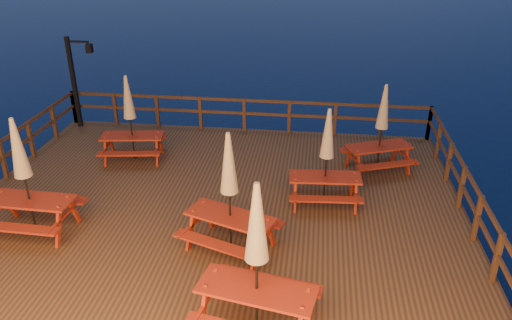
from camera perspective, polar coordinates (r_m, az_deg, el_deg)
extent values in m
plane|color=#051433|center=(12.46, -4.61, -6.81)|extent=(500.00, 500.00, 0.00)
cube|color=#482517|center=(12.35, -4.64, -6.03)|extent=(12.00, 10.00, 0.40)
cylinder|color=#341E10|center=(18.22, -19.13, 1.74)|extent=(0.24, 0.24, 1.40)
cylinder|color=#341E10|center=(16.57, -1.42, 0.84)|extent=(0.24, 0.24, 1.40)
cylinder|color=#341E10|center=(16.74, 17.90, -0.23)|extent=(0.24, 0.24, 1.40)
cube|color=#341E10|center=(16.15, -1.36, 6.85)|extent=(11.70, 0.06, 0.09)
cube|color=#341E10|center=(16.30, -1.34, 5.37)|extent=(11.70, 0.06, 0.09)
cube|color=#341E10|center=(17.60, -16.66, 5.66)|extent=(0.10, 0.10, 1.10)
cube|color=#341E10|center=(16.31, -1.34, 5.19)|extent=(0.10, 0.10, 1.10)
cube|color=#341E10|center=(16.32, 15.18, 4.28)|extent=(0.10, 0.10, 1.10)
cube|color=#341E10|center=(17.29, -21.46, 4.57)|extent=(0.10, 0.10, 1.10)
cube|color=#341E10|center=(12.04, 23.56, -2.36)|extent=(0.06, 9.70, 0.09)
cube|color=#341E10|center=(12.24, 23.19, -4.19)|extent=(0.06, 9.70, 0.09)
cube|color=#341E10|center=(12.27, 23.15, -4.42)|extent=(0.10, 0.10, 1.10)
cube|color=#341E10|center=(15.65, 19.81, 2.68)|extent=(0.10, 0.10, 1.10)
cube|color=black|center=(17.42, -20.09, 8.27)|extent=(0.12, 0.12, 3.00)
cube|color=black|center=(16.94, -19.71, 12.62)|extent=(0.70, 0.06, 0.06)
cube|color=black|center=(16.83, -18.52, 12.01)|extent=(0.18, 0.18, 0.28)
sphere|color=#FFB866|center=(16.83, -18.52, 12.01)|extent=(0.14, 0.14, 0.14)
cube|color=maroon|center=(14.67, -13.96, 2.70)|extent=(1.82, 0.92, 0.05)
cube|color=maroon|center=(15.30, -13.41, 2.56)|extent=(1.76, 0.52, 0.05)
cube|color=maroon|center=(14.27, -14.31, 0.71)|extent=(1.76, 0.52, 0.05)
cube|color=maroon|center=(15.27, -16.24, 1.87)|extent=(0.07, 0.10, 0.73)
cube|color=maroon|center=(14.71, -16.82, 0.85)|extent=(0.07, 0.10, 0.73)
cube|color=maroon|center=(14.95, -10.86, 1.95)|extent=(0.07, 0.10, 0.73)
cube|color=maroon|center=(14.38, -11.24, 0.92)|extent=(0.07, 0.10, 0.73)
cylinder|color=black|center=(14.49, -14.17, 4.46)|extent=(0.04, 0.04, 2.42)
cone|color=tan|center=(14.27, -14.46, 6.99)|extent=(0.35, 0.35, 1.21)
sphere|color=black|center=(14.10, -14.71, 9.15)|extent=(0.07, 0.07, 0.07)
cube|color=maroon|center=(13.99, 13.91, 1.52)|extent=(1.85, 1.27, 0.05)
cube|color=maroon|center=(14.56, 12.76, 1.40)|extent=(1.70, 0.90, 0.05)
cube|color=maroon|center=(13.66, 14.89, -0.55)|extent=(1.70, 0.90, 0.05)
cube|color=maroon|center=(14.08, 10.58, 0.41)|extent=(0.09, 0.11, 0.72)
cube|color=maroon|center=(13.57, 11.68, -0.70)|extent=(0.09, 0.11, 0.72)
cube|color=maroon|center=(14.72, 15.68, 1.02)|extent=(0.09, 0.11, 0.72)
cube|color=maroon|center=(14.23, 16.91, -0.03)|extent=(0.09, 0.11, 0.72)
cylinder|color=black|center=(13.80, 14.12, 3.34)|extent=(0.04, 0.04, 2.40)
cone|color=tan|center=(13.57, 14.43, 5.96)|extent=(0.35, 0.35, 1.20)
sphere|color=black|center=(13.40, 14.69, 8.20)|extent=(0.07, 0.07, 0.07)
cube|color=maroon|center=(11.96, -24.46, -4.19)|extent=(1.91, 0.78, 0.05)
cube|color=maroon|center=(12.55, -22.74, -4.04)|extent=(1.89, 0.34, 0.05)
cube|color=maroon|center=(11.67, -25.76, -7.02)|extent=(1.89, 0.34, 0.05)
cube|color=maroon|center=(12.81, -26.32, -4.59)|extent=(0.07, 0.11, 0.79)
cube|color=maroon|center=(12.01, -20.10, -5.40)|extent=(0.07, 0.11, 0.79)
cube|color=maroon|center=(11.50, -21.66, -7.13)|extent=(0.07, 0.11, 0.79)
cylinder|color=black|center=(11.72, -24.92, -1.97)|extent=(0.05, 0.05, 2.62)
cone|color=tan|center=(11.43, -25.60, 1.29)|extent=(0.38, 0.38, 1.31)
sphere|color=black|center=(11.22, -26.18, 4.11)|extent=(0.07, 0.07, 0.07)
cube|color=maroon|center=(12.09, 7.91, -1.94)|extent=(1.76, 0.79, 0.05)
cube|color=maroon|center=(12.73, 7.65, -1.88)|extent=(1.73, 0.39, 0.05)
cube|color=maroon|center=(11.73, 8.03, -4.48)|extent=(1.73, 0.39, 0.05)
cube|color=maroon|center=(12.50, 4.44, -2.65)|extent=(0.06, 0.10, 0.72)
cube|color=maroon|center=(11.95, 4.49, -4.09)|extent=(0.06, 0.10, 0.72)
cube|color=maroon|center=(12.62, 10.95, -2.78)|extent=(0.06, 0.10, 0.72)
cube|color=maroon|center=(12.08, 11.31, -4.21)|extent=(0.06, 0.10, 0.72)
cylinder|color=black|center=(11.88, 8.05, 0.09)|extent=(0.04, 0.04, 2.38)
cone|color=tan|center=(11.61, 8.25, 3.06)|extent=(0.34, 0.34, 1.19)
sphere|color=black|center=(11.41, 8.43, 5.62)|extent=(0.07, 0.07, 0.07)
cube|color=maroon|center=(10.36, -2.97, -6.46)|extent=(1.99, 1.31, 0.05)
cube|color=maroon|center=(10.98, -1.31, -6.30)|extent=(1.84, 0.91, 0.05)
cube|color=maroon|center=(10.10, -4.71, -9.58)|extent=(1.84, 0.91, 0.05)
cube|color=maroon|center=(11.16, -5.49, -6.31)|extent=(0.09, 0.12, 0.77)
cube|color=maroon|center=(10.70, -7.45, -8.00)|extent=(0.09, 0.12, 0.77)
cube|color=maroon|center=(10.52, 1.69, -8.40)|extent=(0.09, 0.12, 0.77)
cube|color=maroon|center=(10.03, -0.04, -10.34)|extent=(0.09, 0.12, 0.77)
cylinder|color=black|center=(10.10, -3.04, -3.99)|extent=(0.05, 0.05, 2.57)
cone|color=tan|center=(9.76, -3.13, -0.32)|extent=(0.37, 0.37, 1.28)
sphere|color=black|center=(9.51, -3.22, 2.90)|extent=(0.07, 0.07, 0.07)
cube|color=maroon|center=(8.46, 0.08, -14.58)|extent=(2.07, 1.13, 0.05)
cube|color=maroon|center=(9.15, 1.40, -13.61)|extent=(1.99, 0.68, 0.05)
cube|color=maroon|center=(9.21, -4.19, -14.06)|extent=(0.09, 0.12, 0.82)
cube|color=maroon|center=(8.71, -6.05, -16.91)|extent=(0.09, 0.12, 0.82)
cube|color=maroon|center=(8.84, 6.09, -16.16)|extent=(0.09, 0.12, 0.82)
cylinder|color=black|center=(8.12, 0.08, -11.64)|extent=(0.05, 0.05, 2.73)
cone|color=tan|center=(7.68, 0.08, -7.12)|extent=(0.39, 0.39, 1.36)
sphere|color=black|center=(7.35, 0.09, -2.98)|extent=(0.08, 0.08, 0.08)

